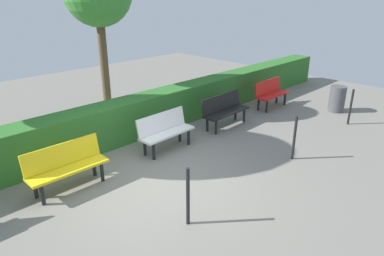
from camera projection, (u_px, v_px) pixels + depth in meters
The scene contains 10 objects.
ground_plane at pixel (155, 180), 6.92m from camera, with size 20.97×20.97×0.00m, color gray.
bench_red at pixel (271, 93), 11.00m from camera, with size 1.36×0.47×0.86m.
bench_black at pixel (225, 109), 9.46m from camera, with size 1.54×0.49×0.86m.
bench_white at pixel (165, 130), 8.07m from camera, with size 1.41×0.49×0.86m.
bench_yellow at pixel (66, 165), 6.47m from camera, with size 1.48×0.48×0.86m.
hedge_row at pixel (133, 118), 8.78m from camera, with size 16.97×0.68×1.00m, color #2D6B28.
railing_post_near at pixel (351, 107), 9.57m from camera, with size 0.06×0.06×1.00m, color black.
railing_post_mid at pixel (294, 138), 7.58m from camera, with size 0.06×0.06×1.00m, color black.
railing_post_far at pixel (188, 197), 5.44m from camera, with size 0.06×0.06×1.00m, color black.
trash_bin at pixel (337, 99), 10.66m from camera, with size 0.47×0.47×0.78m, color #4C4C51.
Camera 1 is at (3.78, 4.78, 3.50)m, focal length 32.83 mm.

